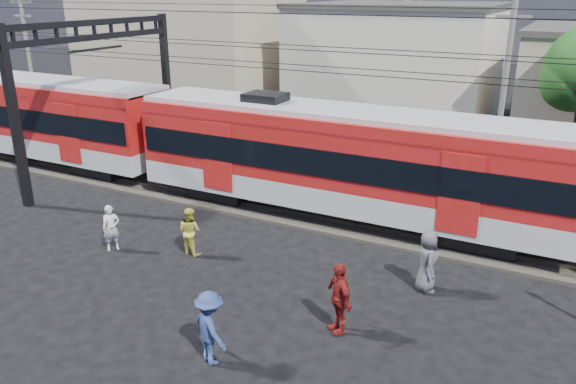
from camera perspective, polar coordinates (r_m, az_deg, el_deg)
name	(u,v)px	position (r m, az deg, el deg)	size (l,w,h in m)	color
ground	(173,309)	(15.82, -11.56, -11.58)	(120.00, 120.00, 0.00)	black
track_bed	(303,210)	(21.86, 1.52, -1.81)	(70.00, 3.40, 0.12)	#2D2823
rail_near	(294,213)	(21.19, 0.63, -2.17)	(70.00, 0.12, 0.12)	#59544C
rail_far	(311,201)	(22.44, 2.36, -0.89)	(70.00, 0.12, 0.12)	#59544C
commuter_train	(348,158)	(20.41, 6.14, 3.45)	(50.30, 3.08, 4.17)	black
catenary	(121,64)	(25.47, -16.58, 12.35)	(70.00, 9.30, 7.52)	black
building_west	(190,39)	(43.06, -9.88, 15.03)	(14.28, 10.20, 9.30)	tan
building_midwest	(401,60)	(39.07, 11.45, 12.98)	(12.24, 12.24, 7.30)	beige
utility_pole_mid	(505,80)	(25.69, 21.19, 10.53)	(1.80, 0.24, 8.50)	slate
utility_pole_west	(28,55)	(39.43, -24.86, 12.54)	(1.80, 0.24, 8.00)	slate
pedestrian_a	(111,228)	(19.33, -17.51, -3.50)	(0.57, 0.37, 1.55)	silver
pedestrian_b	(190,231)	(18.43, -9.94, -3.92)	(0.78, 0.60, 1.60)	gold
pedestrian_c	(210,328)	(13.24, -7.92, -13.52)	(1.17, 0.67, 1.82)	navy
pedestrian_d	(339,298)	(14.22, 5.19, -10.66)	(1.11, 0.46, 1.89)	maroon
pedestrian_e	(427,261)	(16.45, 13.97, -6.82)	(0.90, 0.58, 1.84)	#4D4E52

